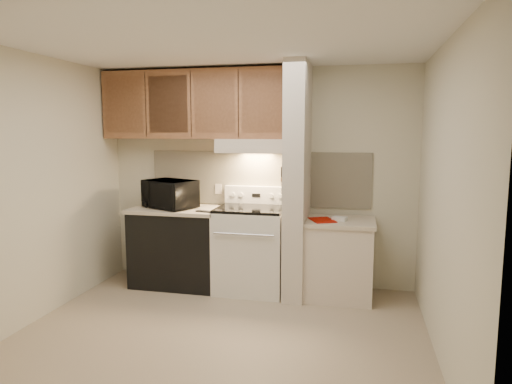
% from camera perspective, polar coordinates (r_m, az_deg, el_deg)
% --- Properties ---
extents(floor, '(3.60, 3.60, 0.00)m').
position_cam_1_polar(floor, '(4.26, -4.34, -17.20)').
color(floor, tan).
rests_on(floor, ground).
extents(ceiling, '(3.60, 3.60, 0.00)m').
position_cam_1_polar(ceiling, '(3.93, -4.72, 18.04)').
color(ceiling, white).
rests_on(ceiling, wall_back).
extents(wall_back, '(3.60, 2.50, 0.02)m').
position_cam_1_polar(wall_back, '(5.35, 0.26, 1.86)').
color(wall_back, beige).
rests_on(wall_back, floor).
extents(wall_left, '(0.02, 3.00, 2.50)m').
position_cam_1_polar(wall_left, '(4.76, -25.69, 0.39)').
color(wall_left, beige).
rests_on(wall_left, floor).
extents(wall_right, '(0.02, 3.00, 2.50)m').
position_cam_1_polar(wall_right, '(3.79, 22.48, -1.12)').
color(wall_right, beige).
rests_on(wall_right, floor).
extents(backsplash, '(2.60, 0.02, 0.63)m').
position_cam_1_polar(backsplash, '(5.34, 0.23, 1.69)').
color(backsplash, beige).
rests_on(backsplash, wall_back).
extents(range_body, '(0.76, 0.65, 0.92)m').
position_cam_1_polar(range_body, '(5.16, -0.58, -7.29)').
color(range_body, silver).
rests_on(range_body, floor).
extents(oven_window, '(0.50, 0.01, 0.30)m').
position_cam_1_polar(oven_window, '(4.85, -1.46, -7.77)').
color(oven_window, black).
rests_on(oven_window, range_body).
extents(oven_handle, '(0.65, 0.02, 0.02)m').
position_cam_1_polar(oven_handle, '(4.76, -1.58, -5.33)').
color(oven_handle, silver).
rests_on(oven_handle, range_body).
extents(cooktop, '(0.74, 0.64, 0.03)m').
position_cam_1_polar(cooktop, '(5.05, -0.59, -2.08)').
color(cooktop, black).
rests_on(cooktop, range_body).
extents(range_backguard, '(0.76, 0.08, 0.20)m').
position_cam_1_polar(range_backguard, '(5.31, 0.12, -0.35)').
color(range_backguard, silver).
rests_on(range_backguard, range_body).
extents(range_display, '(0.10, 0.01, 0.04)m').
position_cam_1_polar(range_display, '(5.27, 0.02, -0.41)').
color(range_display, black).
rests_on(range_display, range_backguard).
extents(range_knob_left_outer, '(0.05, 0.02, 0.05)m').
position_cam_1_polar(range_knob_left_outer, '(5.34, -2.92, -0.32)').
color(range_knob_left_outer, silver).
rests_on(range_knob_left_outer, range_backguard).
extents(range_knob_left_inner, '(0.05, 0.02, 0.05)m').
position_cam_1_polar(range_knob_left_inner, '(5.31, -1.88, -0.36)').
color(range_knob_left_inner, silver).
rests_on(range_knob_left_inner, range_backguard).
extents(range_knob_right_inner, '(0.05, 0.02, 0.05)m').
position_cam_1_polar(range_knob_right_inner, '(5.23, 1.93, -0.48)').
color(range_knob_right_inner, silver).
rests_on(range_knob_right_inner, range_backguard).
extents(range_knob_right_outer, '(0.05, 0.02, 0.05)m').
position_cam_1_polar(range_knob_right_outer, '(5.21, 3.01, -0.51)').
color(range_knob_right_outer, silver).
rests_on(range_knob_right_outer, range_backguard).
extents(dishwasher_front, '(1.00, 0.63, 0.87)m').
position_cam_1_polar(dishwasher_front, '(5.44, -9.68, -6.88)').
color(dishwasher_front, black).
rests_on(dishwasher_front, floor).
extents(left_countertop, '(1.04, 0.67, 0.04)m').
position_cam_1_polar(left_countertop, '(5.34, -9.79, -2.15)').
color(left_countertop, beige).
rests_on(left_countertop, dishwasher_front).
extents(spoon_rest, '(0.20, 0.10, 0.01)m').
position_cam_1_polar(spoon_rest, '(5.01, -6.45, -2.42)').
color(spoon_rest, black).
rests_on(spoon_rest, left_countertop).
extents(teal_jar, '(0.09, 0.09, 0.09)m').
position_cam_1_polar(teal_jar, '(5.43, -8.80, -1.28)').
color(teal_jar, '#2F6864').
rests_on(teal_jar, left_countertop).
extents(outlet, '(0.08, 0.01, 0.12)m').
position_cam_1_polar(outlet, '(5.46, -4.72, 0.38)').
color(outlet, beige).
rests_on(outlet, backsplash).
extents(microwave, '(0.69, 0.59, 0.32)m').
position_cam_1_polar(microwave, '(5.33, -10.73, -0.24)').
color(microwave, black).
rests_on(microwave, left_countertop).
extents(partition_pillar, '(0.22, 0.70, 2.50)m').
position_cam_1_polar(partition_pillar, '(4.91, 5.19, 1.32)').
color(partition_pillar, beige).
rests_on(partition_pillar, floor).
extents(pillar_trim, '(0.01, 0.70, 0.04)m').
position_cam_1_polar(pillar_trim, '(4.93, 3.86, 1.93)').
color(pillar_trim, '#935F3C').
rests_on(pillar_trim, partition_pillar).
extents(knife_strip, '(0.02, 0.42, 0.04)m').
position_cam_1_polar(knife_strip, '(4.88, 3.70, 2.11)').
color(knife_strip, black).
rests_on(knife_strip, partition_pillar).
extents(knife_blade_a, '(0.01, 0.03, 0.16)m').
position_cam_1_polar(knife_blade_a, '(4.74, 3.26, 0.75)').
color(knife_blade_a, silver).
rests_on(knife_blade_a, knife_strip).
extents(knife_handle_a, '(0.02, 0.02, 0.10)m').
position_cam_1_polar(knife_handle_a, '(4.71, 3.25, 2.54)').
color(knife_handle_a, black).
rests_on(knife_handle_a, knife_strip).
extents(knife_blade_b, '(0.01, 0.04, 0.18)m').
position_cam_1_polar(knife_blade_b, '(4.80, 3.37, 0.71)').
color(knife_blade_b, silver).
rests_on(knife_blade_b, knife_strip).
extents(knife_handle_b, '(0.02, 0.02, 0.10)m').
position_cam_1_polar(knife_handle_b, '(4.81, 3.43, 2.63)').
color(knife_handle_b, black).
rests_on(knife_handle_b, knife_strip).
extents(knife_blade_c, '(0.01, 0.04, 0.20)m').
position_cam_1_polar(knife_blade_c, '(4.89, 3.55, 0.72)').
color(knife_blade_c, silver).
rests_on(knife_blade_c, knife_strip).
extents(knife_handle_c, '(0.02, 0.02, 0.10)m').
position_cam_1_polar(knife_handle_c, '(4.88, 3.58, 2.71)').
color(knife_handle_c, black).
rests_on(knife_handle_c, knife_strip).
extents(knife_blade_d, '(0.01, 0.04, 0.16)m').
position_cam_1_polar(knife_blade_d, '(4.96, 3.69, 1.05)').
color(knife_blade_d, silver).
rests_on(knife_blade_d, knife_strip).
extents(knife_handle_d, '(0.02, 0.02, 0.10)m').
position_cam_1_polar(knife_handle_d, '(4.95, 3.71, 2.78)').
color(knife_handle_d, black).
rests_on(knife_handle_d, knife_strip).
extents(knife_blade_e, '(0.01, 0.04, 0.18)m').
position_cam_1_polar(knife_blade_e, '(5.03, 3.82, 1.03)').
color(knife_blade_e, silver).
rests_on(knife_blade_e, knife_strip).
extents(knife_handle_e, '(0.02, 0.02, 0.10)m').
position_cam_1_polar(knife_handle_e, '(5.04, 3.87, 2.86)').
color(knife_handle_e, black).
rests_on(knife_handle_e, knife_strip).
extents(oven_mitt, '(0.03, 0.11, 0.26)m').
position_cam_1_polar(oven_mitt, '(5.11, 3.96, 0.34)').
color(oven_mitt, slate).
rests_on(oven_mitt, partition_pillar).
extents(right_cab_base, '(0.70, 0.60, 0.81)m').
position_cam_1_polar(right_cab_base, '(5.04, 10.32, -8.42)').
color(right_cab_base, beige).
rests_on(right_cab_base, floor).
extents(right_countertop, '(0.74, 0.64, 0.04)m').
position_cam_1_polar(right_countertop, '(4.94, 10.43, -3.68)').
color(right_countertop, beige).
rests_on(right_countertop, right_cab_base).
extents(red_folder, '(0.33, 0.37, 0.01)m').
position_cam_1_polar(red_folder, '(4.87, 8.29, -3.48)').
color(red_folder, '#9D0E02').
rests_on(red_folder, right_countertop).
extents(white_box, '(0.17, 0.14, 0.04)m').
position_cam_1_polar(white_box, '(4.90, 10.42, -3.30)').
color(white_box, white).
rests_on(white_box, right_countertop).
extents(range_hood, '(0.78, 0.44, 0.15)m').
position_cam_1_polar(range_hood, '(5.11, -0.28, 5.81)').
color(range_hood, beige).
rests_on(range_hood, upper_cabinets).
extents(hood_lip, '(0.78, 0.04, 0.06)m').
position_cam_1_polar(hood_lip, '(4.90, -0.83, 5.21)').
color(hood_lip, beige).
rests_on(hood_lip, range_hood).
extents(upper_cabinets, '(2.18, 0.33, 0.77)m').
position_cam_1_polar(upper_cabinets, '(5.35, -7.51, 10.75)').
color(upper_cabinets, '#935F3C').
rests_on(upper_cabinets, wall_back).
extents(cab_door_a, '(0.46, 0.01, 0.63)m').
position_cam_1_polar(cab_door_a, '(5.55, -16.18, 10.41)').
color(cab_door_a, '#935F3C').
rests_on(cab_door_a, upper_cabinets).
extents(cab_gap_a, '(0.01, 0.01, 0.73)m').
position_cam_1_polar(cab_gap_a, '(5.42, -13.62, 10.57)').
color(cab_gap_a, black).
rests_on(cab_gap_a, upper_cabinets).
extents(cab_door_b, '(0.46, 0.01, 0.63)m').
position_cam_1_polar(cab_door_b, '(5.31, -10.93, 10.71)').
color(cab_door_b, '#935F3C').
rests_on(cab_door_b, upper_cabinets).
extents(cab_gap_b, '(0.01, 0.01, 0.73)m').
position_cam_1_polar(cab_gap_b, '(5.20, -8.13, 10.83)').
color(cab_gap_b, black).
rests_on(cab_gap_b, upper_cabinets).
extents(cab_door_c, '(0.46, 0.01, 0.63)m').
position_cam_1_polar(cab_door_c, '(5.11, -5.22, 10.94)').
color(cab_door_c, '#935F3C').
rests_on(cab_door_c, upper_cabinets).
extents(cab_gap_c, '(0.01, 0.01, 0.73)m').
position_cam_1_polar(cab_gap_c, '(5.04, -2.22, 11.01)').
color(cab_gap_c, black).
rests_on(cab_gap_c, upper_cabinets).
extents(cab_door_d, '(0.46, 0.01, 0.63)m').
position_cam_1_polar(cab_door_d, '(4.97, 0.87, 11.06)').
color(cab_door_d, '#935F3C').
rests_on(cab_door_d, upper_cabinets).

